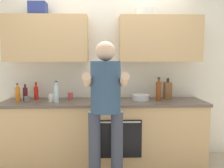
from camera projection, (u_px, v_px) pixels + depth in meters
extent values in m
plane|color=#B2A893|center=(104.00, 163.00, 3.59)|extent=(12.00, 12.00, 0.00)
cube|color=silver|center=(104.00, 74.00, 3.82)|extent=(4.00, 0.06, 2.50)
cube|color=tan|center=(47.00, 39.00, 3.55)|extent=(1.17, 0.32, 0.65)
cube|color=tan|center=(160.00, 39.00, 3.61)|extent=(1.17, 0.32, 0.65)
cylinder|color=silver|center=(146.00, 12.00, 3.56)|extent=(0.31, 0.31, 0.10)
cube|color=navy|center=(38.00, 9.00, 3.50)|extent=(0.24, 0.20, 0.18)
cube|color=tan|center=(104.00, 134.00, 3.55)|extent=(2.80, 0.60, 0.86)
cube|color=brown|center=(104.00, 102.00, 3.50)|extent=(2.84, 0.64, 0.04)
cube|color=black|center=(120.00, 139.00, 3.24)|extent=(0.56, 0.02, 0.50)
cylinder|color=silver|center=(120.00, 122.00, 3.20)|extent=(0.52, 0.02, 0.02)
cylinder|color=#383D4C|center=(95.00, 150.00, 2.88)|extent=(0.14, 0.14, 0.89)
cylinder|color=#383D4C|center=(117.00, 149.00, 2.89)|extent=(0.14, 0.14, 0.89)
cylinder|color=navy|center=(106.00, 87.00, 2.81)|extent=(0.34, 0.34, 0.58)
sphere|color=#D8AD8C|center=(105.00, 51.00, 2.77)|extent=(0.22, 0.22, 0.22)
cylinder|color=#D8AD8C|center=(87.00, 80.00, 2.67)|extent=(0.09, 0.31, 0.19)
cylinder|color=#D8AD8C|center=(124.00, 80.00, 2.69)|extent=(0.09, 0.31, 0.19)
cylinder|color=#471419|center=(25.00, 94.00, 3.54)|extent=(0.06, 0.06, 0.18)
cylinder|color=#471419|center=(25.00, 86.00, 3.53)|extent=(0.03, 0.03, 0.04)
cylinder|color=black|center=(25.00, 85.00, 3.53)|extent=(0.03, 0.03, 0.01)
cylinder|color=#198C33|center=(115.00, 94.00, 3.31)|extent=(0.06, 0.06, 0.24)
cylinder|color=#198C33|center=(115.00, 84.00, 3.29)|extent=(0.03, 0.03, 0.03)
cylinder|color=black|center=(115.00, 83.00, 3.29)|extent=(0.03, 0.03, 0.01)
cylinder|color=red|center=(36.00, 93.00, 3.63)|extent=(0.06, 0.06, 0.18)
cylinder|color=red|center=(36.00, 85.00, 3.62)|extent=(0.03, 0.03, 0.05)
cylinder|color=black|center=(36.00, 83.00, 3.61)|extent=(0.03, 0.03, 0.01)
cylinder|color=#8C4C14|center=(112.00, 93.00, 3.70)|extent=(0.08, 0.08, 0.17)
cylinder|color=#8C4C14|center=(112.00, 85.00, 3.69)|extent=(0.03, 0.03, 0.07)
cylinder|color=black|center=(112.00, 82.00, 3.69)|extent=(0.03, 0.03, 0.01)
cylinder|color=silver|center=(56.00, 94.00, 3.35)|extent=(0.06, 0.06, 0.24)
cylinder|color=silver|center=(56.00, 83.00, 3.34)|extent=(0.03, 0.03, 0.04)
cylinder|color=black|center=(56.00, 81.00, 3.33)|extent=(0.03, 0.03, 0.01)
cylinder|color=orange|center=(18.00, 94.00, 3.46)|extent=(0.06, 0.06, 0.19)
cylinder|color=orange|center=(17.00, 86.00, 3.45)|extent=(0.03, 0.03, 0.04)
cylinder|color=black|center=(17.00, 84.00, 3.44)|extent=(0.03, 0.03, 0.01)
cylinder|color=brown|center=(159.00, 92.00, 3.50)|extent=(0.08, 0.08, 0.27)
cylinder|color=brown|center=(159.00, 80.00, 3.48)|extent=(0.03, 0.03, 0.05)
cylinder|color=black|center=(159.00, 78.00, 3.48)|extent=(0.04, 0.04, 0.02)
cylinder|color=#BF4C47|center=(70.00, 96.00, 3.64)|extent=(0.07, 0.07, 0.10)
cylinder|color=white|center=(52.00, 98.00, 3.44)|extent=(0.09, 0.09, 0.10)
cylinder|color=slate|center=(27.00, 99.00, 3.41)|extent=(0.08, 0.08, 0.08)
cylinder|color=silver|center=(141.00, 97.00, 3.57)|extent=(0.25, 0.25, 0.08)
cube|color=brown|center=(168.00, 91.00, 3.68)|extent=(0.10, 0.14, 0.24)
cylinder|color=black|center=(167.00, 80.00, 3.64)|extent=(0.02, 0.02, 0.06)
cylinder|color=black|center=(168.00, 80.00, 3.68)|extent=(0.02, 0.02, 0.06)
cube|color=beige|center=(100.00, 95.00, 3.43)|extent=(0.17, 0.20, 0.18)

